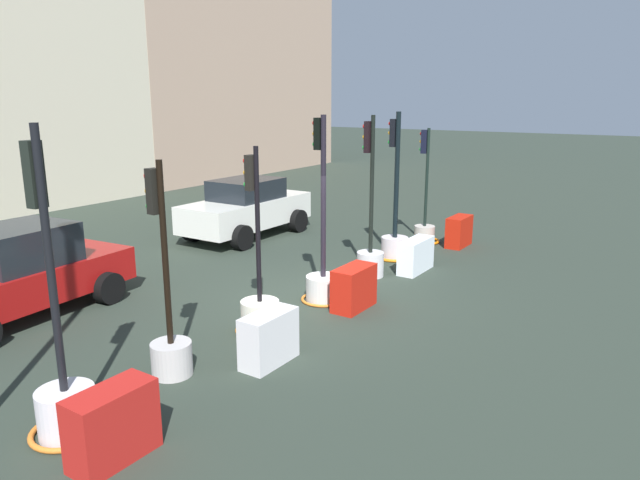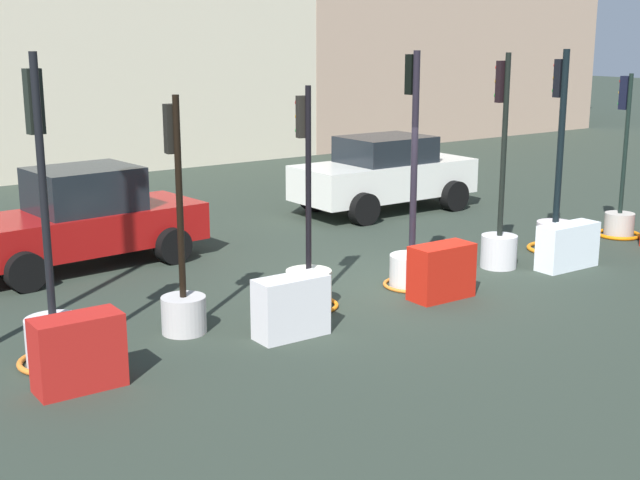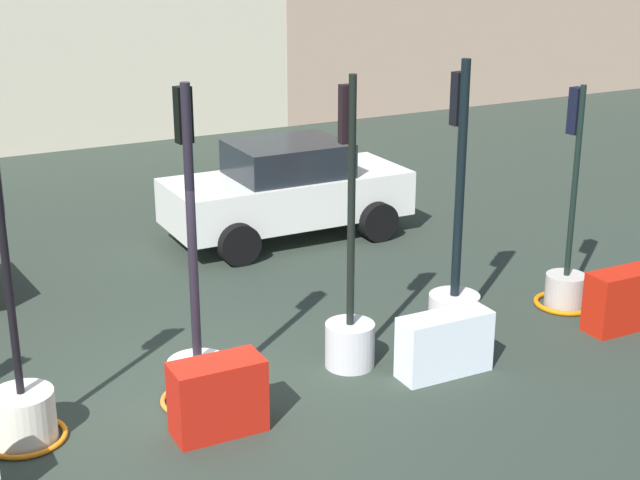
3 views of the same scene
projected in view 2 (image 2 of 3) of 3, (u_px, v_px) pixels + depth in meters
The scene contains 14 objects.
ground_plane at pixel (404, 284), 13.73m from camera, with size 120.00×120.00×0.00m, color #2A342B.
traffic_light_0 at pixel (53, 319), 10.31m from camera, with size 0.91×0.91×3.68m.
traffic_light_1 at pixel (182, 287), 11.39m from camera, with size 0.59×0.59×3.13m.
traffic_light_2 at pixel (308, 277), 12.50m from camera, with size 0.87×0.87×3.18m.
traffic_light_3 at pixel (412, 252), 13.51m from camera, with size 0.89×0.89×3.63m.
traffic_light_4 at pixel (499, 229), 14.59m from camera, with size 0.61×0.61×3.58m.
traffic_light_5 at pixel (555, 219), 15.74m from camera, with size 0.98×0.98×3.61m.
traffic_light_6 at pixel (620, 211), 16.88m from camera, with size 0.86×0.86×3.14m.
construction_barrier_0 at pixel (78, 353), 9.61m from camera, with size 0.99×0.48×0.85m.
construction_barrier_1 at pixel (291, 307), 11.28m from camera, with size 0.98×0.45×0.81m.
construction_barrier_2 at pixel (441, 272), 12.93m from camera, with size 0.99×0.49×0.82m.
construction_barrier_3 at pixel (568, 246), 14.60m from camera, with size 1.16×0.43×0.76m.
car_white_van at pixel (385, 174), 19.23m from camera, with size 4.15×2.10×1.67m.
car_red_compact at pixel (80, 220), 14.66m from camera, with size 4.31×2.23×1.69m.
Camera 2 is at (-8.81, -9.91, 3.88)m, focal length 48.65 mm.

